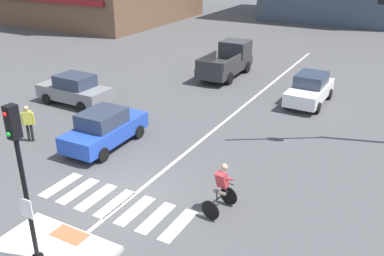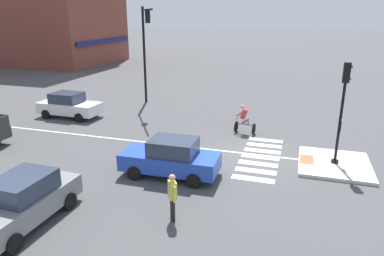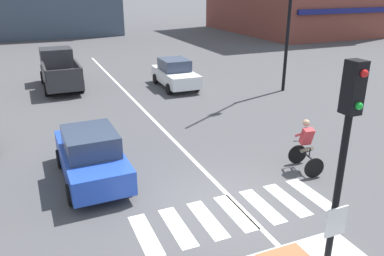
{
  "view_description": "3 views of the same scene",
  "coord_description": "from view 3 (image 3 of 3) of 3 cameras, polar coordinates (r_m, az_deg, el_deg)",
  "views": [
    {
      "loc": [
        8.06,
        -9.71,
        8.05
      ],
      "look_at": [
        0.63,
        3.79,
        1.29
      ],
      "focal_mm": 39.32,
      "sensor_mm": 36.0,
      "label": 1
    },
    {
      "loc": [
        -15.98,
        -2.03,
        6.57
      ],
      "look_at": [
        -0.57,
        2.8,
        1.33
      ],
      "focal_mm": 33.04,
      "sensor_mm": 36.0,
      "label": 2
    },
    {
      "loc": [
        -4.48,
        -8.04,
        5.71
      ],
      "look_at": [
        0.58,
        3.86,
        0.82
      ],
      "focal_mm": 35.81,
      "sensor_mm": 36.0,
      "label": 3
    }
  ],
  "objects": [
    {
      "name": "ground_plane",
      "position": [
        10.83,
        5.26,
        -11.18
      ],
      "size": [
        300.0,
        300.0,
        0.0
      ],
      "primitive_type": "plane",
      "color": "#474749"
    },
    {
      "name": "signal_pole",
      "position": [
        6.79,
        21.36,
        -5.6
      ],
      "size": [
        0.44,
        0.38,
        4.5
      ],
      "color": "black",
      "rests_on": "traffic_island"
    },
    {
      "name": "crosswalk_stripe_a",
      "position": [
        9.69,
        -6.92,
        -15.51
      ],
      "size": [
        0.44,
        1.8,
        0.01
      ],
      "primitive_type": "cube",
      "color": "silver",
      "rests_on": "ground"
    },
    {
      "name": "crosswalk_stripe_b",
      "position": [
        9.9,
        -2.18,
        -14.5
      ],
      "size": [
        0.44,
        1.8,
        0.01
      ],
      "primitive_type": "cube",
      "color": "silver",
      "rests_on": "ground"
    },
    {
      "name": "crosswalk_stripe_c",
      "position": [
        10.16,
        2.29,
        -13.44
      ],
      "size": [
        0.44,
        1.8,
        0.01
      ],
      "primitive_type": "cube",
      "color": "silver",
      "rests_on": "ground"
    },
    {
      "name": "crosswalk_stripe_d",
      "position": [
        10.49,
        6.48,
        -12.38
      ],
      "size": [
        0.44,
        1.8,
        0.01
      ],
      "primitive_type": "cube",
      "color": "silver",
      "rests_on": "ground"
    },
    {
      "name": "crosswalk_stripe_e",
      "position": [
        10.87,
        10.37,
        -11.32
      ],
      "size": [
        0.44,
        1.8,
        0.01
      ],
      "primitive_type": "cube",
      "color": "silver",
      "rests_on": "ground"
    },
    {
      "name": "crosswalk_stripe_f",
      "position": [
        11.29,
        13.95,
        -10.3
      ],
      "size": [
        0.44,
        1.8,
        0.01
      ],
      "primitive_type": "cube",
      "color": "silver",
      "rests_on": "ground"
    },
    {
      "name": "crosswalk_stripe_g",
      "position": [
        11.76,
        17.23,
        -9.32
      ],
      "size": [
        0.44,
        1.8,
        0.01
      ],
      "primitive_type": "cube",
      "color": "silver",
      "rests_on": "ground"
    },
    {
      "name": "lane_centre_line",
      "position": [
        19.5,
        -8.02,
        3.5
      ],
      "size": [
        0.14,
        28.0,
        0.01
      ],
      "primitive_type": "cube",
      "color": "silver",
      "rests_on": "ground"
    },
    {
      "name": "traffic_light_mast",
      "position": [
        21.07,
        13.55,
        17.09
      ],
      "size": [
        3.96,
        2.56,
        7.07
      ],
      "color": "black",
      "rests_on": "ground"
    },
    {
      "name": "car_white_eastbound_far",
      "position": [
        22.46,
        -2.54,
        8.1
      ],
      "size": [
        1.91,
        4.14,
        1.64
      ],
      "color": "white",
      "rests_on": "ground"
    },
    {
      "name": "car_blue_westbound_near",
      "position": [
        12.08,
        -14.79,
        -3.94
      ],
      "size": [
        1.91,
        4.13,
        1.64
      ],
      "color": "#2347B7",
      "rests_on": "ground"
    },
    {
      "name": "pickup_truck_charcoal_westbound_distant",
      "position": [
        23.91,
        -19.15,
        8.17
      ],
      "size": [
        2.1,
        5.12,
        2.08
      ],
      "color": "#2D2D30",
      "rests_on": "ground"
    },
    {
      "name": "cyclist",
      "position": [
        12.8,
        16.63,
        -2.4
      ],
      "size": [
        0.82,
        1.18,
        1.68
      ],
      "color": "black",
      "rests_on": "ground"
    }
  ]
}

